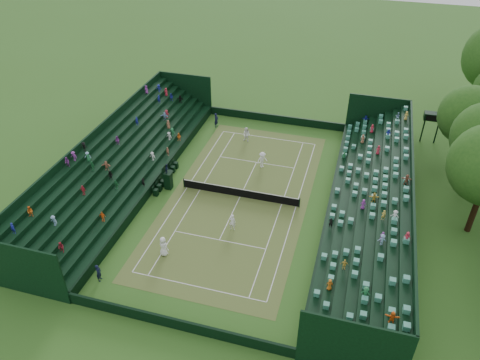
{
  "coord_description": "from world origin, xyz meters",
  "views": [
    {
      "loc": [
        10.0,
        -34.65,
        27.3
      ],
      "look_at": [
        0.0,
        0.0,
        2.0
      ],
      "focal_mm": 35.0,
      "sensor_mm": 36.0,
      "label": 1
    }
  ],
  "objects_px": {
    "umpire_chair": "(168,178)",
    "player_near_east": "(232,222)",
    "player_far_west": "(246,135)",
    "player_far_east": "(262,160)",
    "player_near_west": "(163,246)",
    "tennis_net": "(240,193)"
  },
  "relations": [
    {
      "from": "umpire_chair",
      "to": "player_far_west",
      "type": "height_order",
      "value": "umpire_chair"
    },
    {
      "from": "tennis_net",
      "to": "player_far_west",
      "type": "xyz_separation_m",
      "value": [
        -2.24,
        10.44,
        0.35
      ]
    },
    {
      "from": "tennis_net",
      "to": "player_far_west",
      "type": "distance_m",
      "value": 10.68
    },
    {
      "from": "player_far_east",
      "to": "tennis_net",
      "type": "bearing_deg",
      "value": -140.07
    },
    {
      "from": "player_near_east",
      "to": "player_near_west",
      "type": "bearing_deg",
      "value": 44.29
    },
    {
      "from": "player_near_west",
      "to": "player_near_east",
      "type": "relative_size",
      "value": 1.1
    },
    {
      "from": "player_far_west",
      "to": "player_far_east",
      "type": "relative_size",
      "value": 0.97
    },
    {
      "from": "player_far_west",
      "to": "umpire_chair",
      "type": "bearing_deg",
      "value": -98.93
    },
    {
      "from": "umpire_chair",
      "to": "player_far_east",
      "type": "bearing_deg",
      "value": 37.99
    },
    {
      "from": "player_near_east",
      "to": "player_far_west",
      "type": "xyz_separation_m",
      "value": [
        -2.91,
        15.18,
        0.04
      ]
    },
    {
      "from": "tennis_net",
      "to": "umpire_chair",
      "type": "xyz_separation_m",
      "value": [
        -7.2,
        -0.53,
        0.66
      ]
    },
    {
      "from": "player_near_east",
      "to": "player_far_west",
      "type": "distance_m",
      "value": 15.46
    },
    {
      "from": "player_near_east",
      "to": "player_far_east",
      "type": "height_order",
      "value": "player_far_east"
    },
    {
      "from": "player_far_east",
      "to": "player_far_west",
      "type": "bearing_deg",
      "value": 80.43
    },
    {
      "from": "player_far_east",
      "to": "player_near_west",
      "type": "bearing_deg",
      "value": -149.27
    },
    {
      "from": "umpire_chair",
      "to": "player_near_east",
      "type": "height_order",
      "value": "umpire_chair"
    },
    {
      "from": "umpire_chair",
      "to": "player_near_west",
      "type": "distance_m",
      "value": 9.43
    },
    {
      "from": "tennis_net",
      "to": "player_near_west",
      "type": "height_order",
      "value": "player_near_west"
    },
    {
      "from": "player_near_west",
      "to": "player_far_east",
      "type": "distance_m",
      "value": 15.74
    },
    {
      "from": "player_far_west",
      "to": "player_far_east",
      "type": "bearing_deg",
      "value": -41.95
    },
    {
      "from": "tennis_net",
      "to": "player_near_east",
      "type": "distance_m",
      "value": 4.8
    },
    {
      "from": "umpire_chair",
      "to": "player_near_east",
      "type": "bearing_deg",
      "value": -28.14
    }
  ]
}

